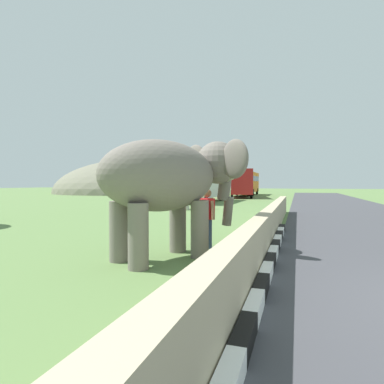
% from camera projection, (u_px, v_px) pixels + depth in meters
% --- Properties ---
extents(striped_curb, '(16.20, 0.20, 0.24)m').
position_uv_depth(striped_curb, '(258.00, 297.00, 4.85)').
color(striped_curb, white).
rests_on(striped_curb, ground_plane).
extents(barrier_parapet, '(28.00, 0.36, 1.00)m').
position_uv_depth(barrier_parapet, '(257.00, 243.00, 7.16)').
color(barrier_parapet, tan).
rests_on(barrier_parapet, ground_plane).
extents(elephant, '(3.95, 3.55, 2.96)m').
position_uv_depth(elephant, '(173.00, 178.00, 7.90)').
color(elephant, slate).
rests_on(elephant, ground_plane).
extents(person_handler, '(0.49, 0.55, 1.66)m').
position_uv_depth(person_handler, '(207.00, 215.00, 9.06)').
color(person_handler, navy).
rests_on(person_handler, ground_plane).
extents(bus_white, '(10.00, 2.65, 3.50)m').
position_uv_depth(bus_white, '(203.00, 181.00, 31.30)').
color(bus_white, silver).
rests_on(bus_white, ground_plane).
extents(bus_red, '(10.35, 4.35, 3.50)m').
position_uv_depth(bus_red, '(241.00, 181.00, 41.78)').
color(bus_red, '#B21E1E').
rests_on(bus_red, ground_plane).
extents(bus_orange, '(9.31, 2.67, 3.50)m').
position_uv_depth(bus_orange, '(248.00, 182.00, 50.45)').
color(bus_orange, orange).
rests_on(bus_orange, ground_plane).
extents(cow_near, '(0.98, 1.93, 1.23)m').
position_uv_depth(cow_near, '(195.00, 197.00, 22.79)').
color(cow_near, beige).
rests_on(cow_near, ground_plane).
extents(cow_mid, '(1.53, 1.72, 1.23)m').
position_uv_depth(cow_mid, '(182.00, 197.00, 22.09)').
color(cow_mid, beige).
rests_on(cow_mid, ground_plane).
extents(cow_far, '(1.50, 1.74, 1.23)m').
position_uv_depth(cow_far, '(206.00, 193.00, 31.24)').
color(cow_far, beige).
rests_on(cow_far, ground_plane).
extents(hill_east, '(40.09, 32.08, 13.45)m').
position_uv_depth(hill_east, '(146.00, 192.00, 66.46)').
color(hill_east, '#6F6E5B').
rests_on(hill_east, ground_plane).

